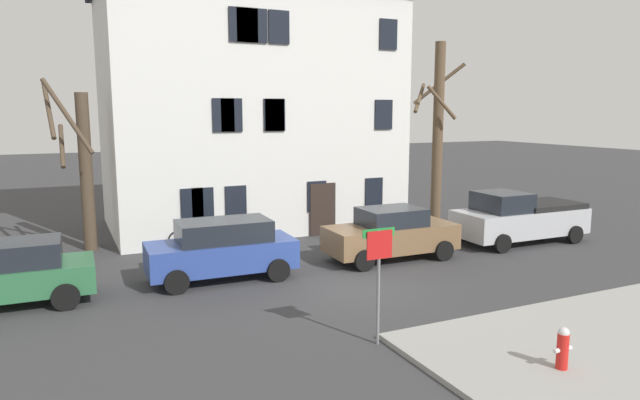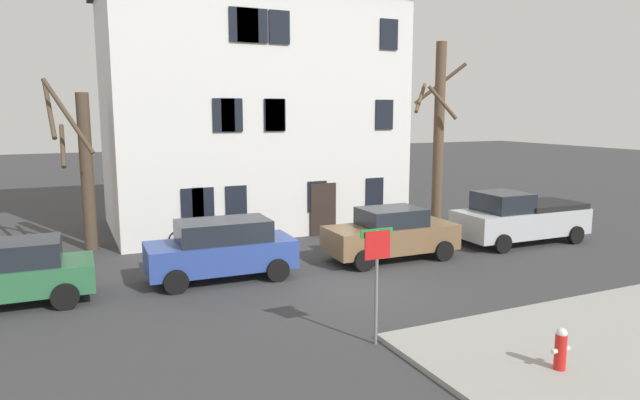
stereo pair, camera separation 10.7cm
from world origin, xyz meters
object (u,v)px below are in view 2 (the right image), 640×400
object	(u,v)px
car_brown_sedan	(391,234)
pickup_truck_silver	(520,218)
building_main	(250,94)
tree_bare_mid	(349,146)
street_sign_pole	(377,264)
tree_bare_near	(85,163)
fire_hydrant	(561,348)
tree_bare_far	(438,130)
bicycle_leaning	(193,238)
car_blue_wagon	(222,249)

from	to	relation	value
car_brown_sedan	pickup_truck_silver	distance (m)	5.72
building_main	tree_bare_mid	distance (m)	4.86
building_main	street_sign_pole	size ratio (longest dim) A/B	4.88
tree_bare_near	pickup_truck_silver	distance (m)	16.01
fire_hydrant	street_sign_pole	size ratio (longest dim) A/B	0.32
tree_bare_mid	tree_bare_far	distance (m)	4.11
tree_bare_mid	pickup_truck_silver	size ratio (longest dim) A/B	1.28
tree_bare_far	pickup_truck_silver	xyz separation A→B (m)	(0.38, -4.74, -3.17)
tree_bare_mid	car_brown_sedan	distance (m)	6.41
tree_bare_near	pickup_truck_silver	xyz separation A→B (m)	(14.85, -5.58, -2.19)
fire_hydrant	bicycle_leaning	bearing A→B (deg)	107.93
car_brown_sedan	building_main	bearing A→B (deg)	106.09
pickup_truck_silver	tree_bare_near	bearing A→B (deg)	159.42
tree_bare_near	street_sign_pole	world-z (taller)	tree_bare_near
tree_bare_mid	bicycle_leaning	xyz separation A→B (m)	(-7.12, -1.41, -3.09)
tree_bare_mid	street_sign_pole	xyz separation A→B (m)	(-5.40, -11.57, -1.67)
tree_bare_near	fire_hydrant	bearing A→B (deg)	-61.95
tree_bare_mid	street_sign_pole	distance (m)	12.88
tree_bare_near	pickup_truck_silver	world-z (taller)	tree_bare_near
tree_bare_mid	pickup_truck_silver	distance (m)	7.54
tree_bare_near	tree_bare_far	bearing A→B (deg)	-3.30
tree_bare_near	car_blue_wagon	distance (m)	6.81
fire_hydrant	bicycle_leaning	size ratio (longest dim) A/B	0.47
building_main	fire_hydrant	xyz separation A→B (m)	(0.72, -16.52, -5.14)
tree_bare_mid	tree_bare_far	size ratio (longest dim) A/B	0.84
building_main	car_brown_sedan	world-z (taller)	building_main
building_main	car_blue_wagon	distance (m)	9.77
building_main	car_blue_wagon	xyz separation A→B (m)	(-3.45, -7.80, -4.77)
tree_bare_far	pickup_truck_silver	distance (m)	5.71
building_main	tree_bare_near	bearing A→B (deg)	-161.22
street_sign_pole	pickup_truck_silver	bearing A→B (deg)	31.35
bicycle_leaning	pickup_truck_silver	bearing A→B (deg)	-20.33
fire_hydrant	street_sign_pole	world-z (taller)	street_sign_pole
tree_bare_near	fire_hydrant	distance (m)	16.29
tree_bare_near	bicycle_leaning	distance (m)	4.59
car_blue_wagon	tree_bare_near	bearing A→B (deg)	121.71
car_brown_sedan	fire_hydrant	world-z (taller)	car_brown_sedan
pickup_truck_silver	street_sign_pole	xyz separation A→B (m)	(-9.72, -5.92, 0.83)
fire_hydrant	tree_bare_mid	bearing A→B (deg)	78.26
tree_bare_mid	bicycle_leaning	world-z (taller)	tree_bare_mid
tree_bare_mid	tree_bare_far	world-z (taller)	tree_bare_far
tree_bare_near	bicycle_leaning	xyz separation A→B (m)	(3.40, -1.33, -2.77)
fire_hydrant	pickup_truck_silver	bearing A→B (deg)	49.76
tree_bare_far	street_sign_pole	xyz separation A→B (m)	(-9.35, -10.66, -2.34)
tree_bare_mid	fire_hydrant	world-z (taller)	tree_bare_mid
building_main	street_sign_pole	world-z (taller)	building_main
pickup_truck_silver	tree_bare_mid	bearing A→B (deg)	127.45
building_main	car_brown_sedan	size ratio (longest dim) A/B	2.76
tree_bare_near	car_brown_sedan	world-z (taller)	tree_bare_near
street_sign_pole	bicycle_leaning	xyz separation A→B (m)	(-1.73, 10.16, -1.41)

